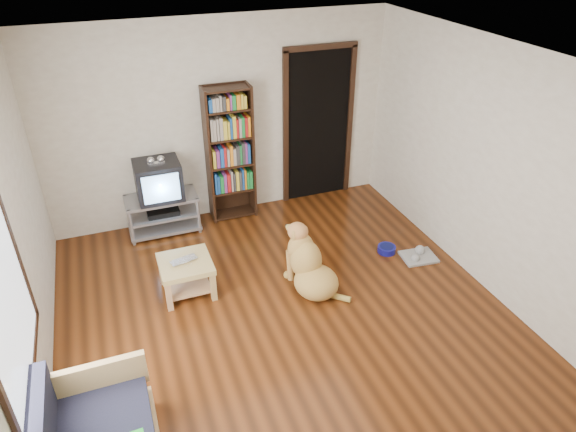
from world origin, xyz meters
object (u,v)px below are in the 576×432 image
object	(u,v)px
dog_bowl	(387,249)
coffee_table	(186,271)
dog	(309,267)
bookshelf	(229,147)
crt_tv	(158,179)
laptop	(185,262)
tv_stand	(163,213)
grey_rag	(419,257)

from	to	relation	value
dog_bowl	coffee_table	size ratio (longest dim) A/B	0.40
coffee_table	dog	world-z (taller)	dog
dog_bowl	bookshelf	size ratio (longest dim) A/B	0.12
dog_bowl	crt_tv	world-z (taller)	crt_tv
laptop	crt_tv	size ratio (longest dim) A/B	0.49
crt_tv	coffee_table	bearing A→B (deg)	-88.39
crt_tv	coffee_table	world-z (taller)	crt_tv
laptop	dog	size ratio (longest dim) A/B	0.34
bookshelf	dog	xyz separation A→B (m)	(0.36, -1.84, -0.72)
crt_tv	bookshelf	distance (m)	0.99
bookshelf	dog	bearing A→B (deg)	-78.96
tv_stand	dog	size ratio (longest dim) A/B	1.07
tv_stand	dog	distance (m)	2.18
bookshelf	coffee_table	distance (m)	1.86
laptop	tv_stand	size ratio (longest dim) A/B	0.32
bookshelf	dog	world-z (taller)	bookshelf
grey_rag	crt_tv	world-z (taller)	crt_tv
tv_stand	bookshelf	size ratio (longest dim) A/B	0.50
bookshelf	tv_stand	bearing A→B (deg)	-174.37
laptop	coffee_table	xyz separation A→B (m)	(0.00, 0.03, -0.13)
laptop	crt_tv	bearing A→B (deg)	77.55
grey_rag	dog	distance (m)	1.48
bookshelf	dog_bowl	bearing A→B (deg)	-45.57
bookshelf	laptop	bearing A→B (deg)	-121.66
tv_stand	crt_tv	xyz separation A→B (m)	(0.00, 0.02, 0.47)
dog_bowl	bookshelf	bearing A→B (deg)	134.43
dog	bookshelf	bearing A→B (deg)	101.04
crt_tv	grey_rag	bearing A→B (deg)	-31.97
bookshelf	dog	size ratio (longest dim) A/B	2.13
tv_stand	dog	bearing A→B (deg)	-53.18
tv_stand	bookshelf	bearing A→B (deg)	5.63
tv_stand	bookshelf	xyz separation A→B (m)	(0.95, 0.09, 0.73)
laptop	grey_rag	size ratio (longest dim) A/B	0.71
dog_bowl	crt_tv	distance (m)	2.96
crt_tv	bookshelf	bearing A→B (deg)	4.32
grey_rag	crt_tv	bearing A→B (deg)	148.03
dog_bowl	bookshelf	world-z (taller)	bookshelf
crt_tv	bookshelf	world-z (taller)	bookshelf
laptop	dog_bowl	size ratio (longest dim) A/B	1.30
tv_stand	coffee_table	bearing A→B (deg)	-88.37
grey_rag	bookshelf	size ratio (longest dim) A/B	0.22
laptop	tv_stand	xyz separation A→B (m)	(-0.04, 1.38, -0.14)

